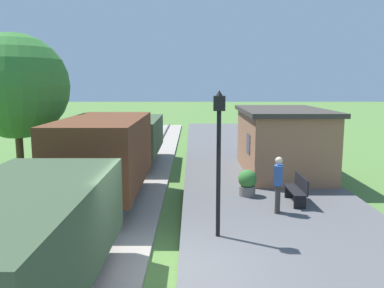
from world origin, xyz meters
The scene contains 13 objects.
ground_plane centered at (0.00, 0.00, 0.00)m, with size 160.00×160.00×0.00m, color #517A38.
platform_slab centered at (3.20, 0.00, 0.12)m, with size 6.00×60.00×0.25m, color #565659.
track_ballast centered at (-2.40, 0.00, 0.06)m, with size 3.80×60.00×0.12m, color #9E9389.
rail_near centered at (-1.68, 0.00, 0.19)m, with size 0.07×60.00×0.14m, color slate.
rail_far centered at (-3.12, 0.00, 0.19)m, with size 0.07×60.00×0.14m, color slate.
freight_train centered at (-2.40, 5.00, 1.51)m, with size 2.50×19.40×2.72m.
station_hut centered at (4.40, 9.05, 1.65)m, with size 3.50×5.80×2.78m.
bench_near_hut centered at (3.92, 4.55, 0.72)m, with size 0.42×1.50×0.91m.
bench_down_platform centered at (3.92, 13.93, 0.72)m, with size 0.42×1.50×0.91m.
person_waiting centered at (3.07, 3.60, 1.18)m, with size 0.34×0.43×1.71m.
potted_planter centered at (2.41, 5.41, 0.72)m, with size 0.64×0.64×0.92m.
lamp_post_near centered at (1.16, 1.76, 2.80)m, with size 0.28×0.28×3.70m.
tree_trackside_far centered at (-6.19, 7.24, 3.99)m, with size 3.99×3.99×5.99m.
Camera 1 is at (0.50, -7.83, 4.12)m, focal length 36.86 mm.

